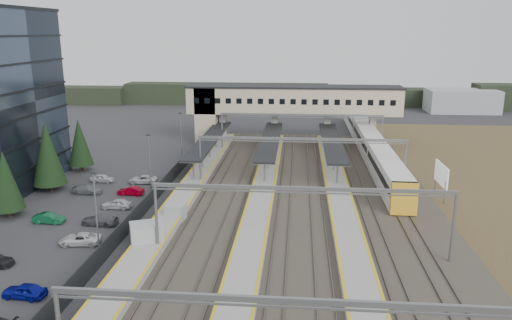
# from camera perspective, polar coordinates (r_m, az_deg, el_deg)

# --- Properties ---
(ground) EXTENTS (220.00, 220.00, 0.00)m
(ground) POSITION_cam_1_polar(r_m,az_deg,el_deg) (57.67, -7.02, -7.14)
(ground) COLOR #2B2B2D
(ground) RESTS_ON ground
(car_park) EXTENTS (10.43, 44.63, 1.29)m
(car_park) POSITION_cam_1_polar(r_m,az_deg,el_deg) (54.96, -22.00, -8.60)
(car_park) COLOR #AEB0B3
(car_park) RESTS_ON ground
(lampposts) EXTENTS (0.50, 53.25, 8.07)m
(lampposts) POSITION_cam_1_polar(r_m,az_deg,el_deg) (59.51, -14.47, -2.39)
(lampposts) COLOR gray
(lampposts) RESTS_ON ground
(fence) EXTENTS (0.08, 90.00, 2.00)m
(fence) POSITION_cam_1_polar(r_m,az_deg,el_deg) (63.45, -11.90, -4.35)
(fence) COLOR #26282B
(fence) RESTS_ON ground
(relay_cabin_near) EXTENTS (3.80, 3.35, 2.63)m
(relay_cabin_near) POSITION_cam_1_polar(r_m,az_deg,el_deg) (51.69, -12.38, -8.45)
(relay_cabin_near) COLOR #9DA1A3
(relay_cabin_near) RESTS_ON ground
(relay_cabin_far) EXTENTS (2.36, 2.06, 1.96)m
(relay_cabin_far) POSITION_cam_1_polar(r_m,az_deg,el_deg) (58.19, -9.19, -5.99)
(relay_cabin_far) COLOR #9DA1A3
(relay_cabin_far) RESTS_ON ground
(rail_corridor) EXTENTS (34.00, 90.00, 0.92)m
(rail_corridor) POSITION_cam_1_polar(r_m,az_deg,el_deg) (61.11, 2.58, -5.48)
(rail_corridor) COLOR #362F29
(rail_corridor) RESTS_ON ground
(canopies) EXTENTS (23.10, 30.00, 3.28)m
(canopies) POSITION_cam_1_polar(r_m,az_deg,el_deg) (81.36, 1.62, 2.28)
(canopies) COLOR black
(canopies) RESTS_ON ground
(footbridge) EXTENTS (40.40, 6.40, 11.20)m
(footbridge) POSITION_cam_1_polar(r_m,az_deg,el_deg) (95.38, 2.59, 6.54)
(footbridge) COLOR beige
(footbridge) RESTS_ON ground
(gantries) EXTENTS (28.40, 62.28, 7.17)m
(gantries) POSITION_cam_1_polar(r_m,az_deg,el_deg) (57.43, 5.21, -0.87)
(gantries) COLOR gray
(gantries) RESTS_ON ground
(train) EXTENTS (3.09, 64.67, 3.90)m
(train) POSITION_cam_1_polar(r_m,az_deg,el_deg) (90.96, 12.70, 2.15)
(train) COLOR silver
(train) RESTS_ON ground
(billboard) EXTENTS (0.24, 5.53, 4.61)m
(billboard) POSITION_cam_1_polar(r_m,az_deg,el_deg) (68.77, 20.42, -1.68)
(billboard) COLOR gray
(billboard) RESTS_ON ground
(treeline_far) EXTENTS (170.00, 19.00, 7.00)m
(treeline_far) POSITION_cam_1_polar(r_m,az_deg,el_deg) (146.31, 9.78, 7.18)
(treeline_far) COLOR black
(treeline_far) RESTS_ON ground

